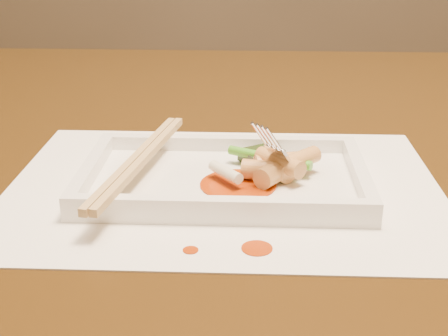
{
  "coord_description": "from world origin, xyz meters",
  "views": [
    {
      "loc": [
        -0.04,
        -0.69,
        0.99
      ],
      "look_at": [
        -0.06,
        -0.16,
        0.77
      ],
      "focal_mm": 50.0,
      "sensor_mm": 36.0,
      "label": 1
    }
  ],
  "objects_px": {
    "plate_base": "(224,182)",
    "fork": "(302,96)",
    "table": "(279,210)",
    "chopstick_a": "(135,159)",
    "placemat": "(224,187)"
  },
  "relations": [
    {
      "from": "placemat",
      "to": "plate_base",
      "type": "distance_m",
      "value": 0.0
    },
    {
      "from": "table",
      "to": "fork",
      "type": "relative_size",
      "value": 10.0
    },
    {
      "from": "chopstick_a",
      "to": "placemat",
      "type": "bearing_deg",
      "value": 0.0
    },
    {
      "from": "placemat",
      "to": "chopstick_a",
      "type": "relative_size",
      "value": 1.75
    },
    {
      "from": "table",
      "to": "fork",
      "type": "height_order",
      "value": "fork"
    },
    {
      "from": "plate_base",
      "to": "fork",
      "type": "distance_m",
      "value": 0.11
    },
    {
      "from": "table",
      "to": "placemat",
      "type": "height_order",
      "value": "placemat"
    },
    {
      "from": "fork",
      "to": "chopstick_a",
      "type": "bearing_deg",
      "value": -173.25
    },
    {
      "from": "plate_base",
      "to": "table",
      "type": "bearing_deg",
      "value": 69.17
    },
    {
      "from": "placemat",
      "to": "chopstick_a",
      "type": "distance_m",
      "value": 0.09
    },
    {
      "from": "table",
      "to": "placemat",
      "type": "relative_size",
      "value": 3.5
    },
    {
      "from": "chopstick_a",
      "to": "fork",
      "type": "xyz_separation_m",
      "value": [
        0.15,
        0.02,
        0.06
      ]
    },
    {
      "from": "table",
      "to": "chopstick_a",
      "type": "height_order",
      "value": "chopstick_a"
    },
    {
      "from": "placemat",
      "to": "chopstick_a",
      "type": "height_order",
      "value": "chopstick_a"
    },
    {
      "from": "plate_base",
      "to": "placemat",
      "type": "bearing_deg",
      "value": 0.0
    }
  ]
}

